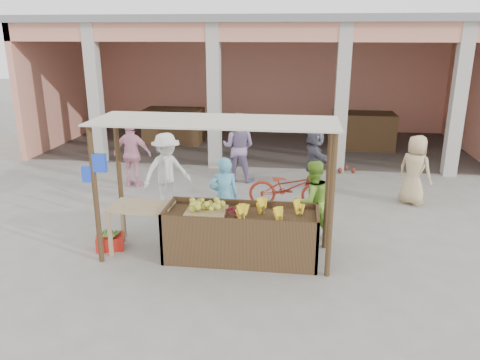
# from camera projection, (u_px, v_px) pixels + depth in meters

# --- Properties ---
(ground) EXTENTS (60.00, 60.00, 0.00)m
(ground) POSITION_uv_depth(u_px,v_px,m) (213.00, 256.00, 8.20)
(ground) COLOR slate
(ground) RESTS_ON ground
(market_building) EXTENTS (14.40, 6.40, 4.20)m
(market_building) POSITION_uv_depth(u_px,v_px,m) (262.00, 65.00, 15.82)
(market_building) COLOR #DD8574
(market_building) RESTS_ON ground
(fruit_stall) EXTENTS (2.60, 0.95, 0.80)m
(fruit_stall) POSITION_uv_depth(u_px,v_px,m) (241.00, 236.00, 8.02)
(fruit_stall) COLOR #4F381F
(fruit_stall) RESTS_ON ground
(stall_awning) EXTENTS (4.09, 1.35, 2.39)m
(stall_awning) POSITION_uv_depth(u_px,v_px,m) (211.00, 145.00, 7.66)
(stall_awning) COLOR #4F381F
(stall_awning) RESTS_ON ground
(banana_heap) EXTENTS (1.06, 0.58, 0.19)m
(banana_heap) POSITION_uv_depth(u_px,v_px,m) (270.00, 212.00, 7.76)
(banana_heap) COLOR gold
(banana_heap) RESTS_ON fruit_stall
(melon_tray) EXTENTS (0.68, 0.59, 0.19)m
(melon_tray) POSITION_uv_depth(u_px,v_px,m) (206.00, 208.00, 7.94)
(melon_tray) COLOR #9C8150
(melon_tray) RESTS_ON fruit_stall
(berry_heap) EXTENTS (0.43, 0.36, 0.14)m
(berry_heap) POSITION_uv_depth(u_px,v_px,m) (233.00, 210.00, 7.89)
(berry_heap) COLOR maroon
(berry_heap) RESTS_ON fruit_stall
(side_table) EXTENTS (1.09, 0.76, 0.86)m
(side_table) POSITION_uv_depth(u_px,v_px,m) (141.00, 213.00, 8.19)
(side_table) COLOR tan
(side_table) RESTS_ON ground
(papaya_pile) EXTENTS (0.73, 0.42, 0.21)m
(papaya_pile) POSITION_uv_depth(u_px,v_px,m) (141.00, 200.00, 8.11)
(papaya_pile) COLOR #5A912F
(papaya_pile) RESTS_ON side_table
(red_crate) EXTENTS (0.56, 0.48, 0.25)m
(red_crate) POSITION_uv_depth(u_px,v_px,m) (110.00, 242.00, 8.43)
(red_crate) COLOR #B61B13
(red_crate) RESTS_ON ground
(plantain_bundle) EXTENTS (0.36, 0.25, 0.07)m
(plantain_bundle) POSITION_uv_depth(u_px,v_px,m) (109.00, 234.00, 8.38)
(plantain_bundle) COLOR #50832F
(plantain_bundle) RESTS_ON red_crate
(produce_sacks) EXTENTS (0.83, 0.78, 0.63)m
(produce_sacks) POSITION_uv_depth(u_px,v_px,m) (347.00, 161.00, 12.98)
(produce_sacks) COLOR maroon
(produce_sacks) RESTS_ON ground
(vendor_blue) EXTENTS (0.73, 0.61, 1.66)m
(vendor_blue) POSITION_uv_depth(u_px,v_px,m) (224.00, 194.00, 8.80)
(vendor_blue) COLOR #5BB8DC
(vendor_blue) RESTS_ON ground
(vendor_green) EXTENTS (0.90, 0.79, 1.62)m
(vendor_green) POSITION_uv_depth(u_px,v_px,m) (312.00, 199.00, 8.60)
(vendor_green) COLOR #81BB35
(vendor_green) RESTS_ON ground
(motorcycle) EXTENTS (0.69, 1.86, 0.96)m
(motorcycle) POSITION_uv_depth(u_px,v_px,m) (289.00, 186.00, 10.36)
(motorcycle) COLOR maroon
(motorcycle) RESTS_ON ground
(shopper_a) EXTENTS (1.28, 1.22, 1.84)m
(shopper_a) POSITION_uv_depth(u_px,v_px,m) (166.00, 169.00, 10.12)
(shopper_a) COLOR silver
(shopper_a) RESTS_ON ground
(shopper_b) EXTENTS (1.09, 0.63, 1.79)m
(shopper_b) POSITION_uv_depth(u_px,v_px,m) (132.00, 152.00, 11.66)
(shopper_b) COLOR pink
(shopper_b) RESTS_ON ground
(shopper_c) EXTENTS (1.00, 0.97, 1.76)m
(shopper_c) POSITION_uv_depth(u_px,v_px,m) (415.00, 166.00, 10.45)
(shopper_c) COLOR tan
(shopper_c) RESTS_ON ground
(shopper_d) EXTENTS (1.10, 1.65, 1.65)m
(shopper_d) POSITION_uv_depth(u_px,v_px,m) (315.00, 156.00, 11.52)
(shopper_d) COLOR #52505D
(shopper_d) RESTS_ON ground
(shopper_f) EXTENTS (1.04, 0.70, 1.96)m
(shopper_f) POSITION_uv_depth(u_px,v_px,m) (239.00, 144.00, 12.10)
(shopper_f) COLOR gray
(shopper_f) RESTS_ON ground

